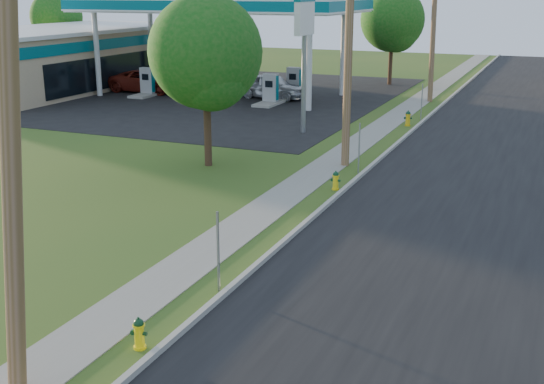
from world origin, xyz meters
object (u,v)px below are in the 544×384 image
object	(u,v)px
fuel_pump_sw	(178,78)
car_red	(149,81)
tree_lot	(393,22)
car_silver	(272,86)
fuel_pump_nw	(148,85)
fuel_pump_se	(294,85)
price_pylon	(305,21)
utility_pole_mid	(349,42)
utility_pole_far	(434,25)
tree_verge	(207,57)
utility_pole_near	(10,130)
tree_back	(57,19)
hydrant_far	(408,118)
hydrant_near	(139,333)
hydrant_mid	(336,180)
fuel_pump_ne	(271,93)

from	to	relation	value
fuel_pump_sw	car_red	world-z (taller)	fuel_pump_sw
tree_lot	car_silver	xyz separation A→B (m)	(-5.58, -9.77, -3.77)
fuel_pump_nw	car_silver	world-z (taller)	fuel_pump_nw
fuel_pump_se	price_pylon	world-z (taller)	price_pylon
utility_pole_mid	car_red	distance (m)	24.02
utility_pole_far	tree_verge	size ratio (longest dim) A/B	1.40
tree_verge	car_silver	world-z (taller)	tree_verge
price_pylon	car_silver	world-z (taller)	price_pylon
utility_pole_near	tree_back	size ratio (longest dim) A/B	1.38
tree_verge	fuel_pump_sw	bearing A→B (deg)	123.74
utility_pole_far	tree_lot	xyz separation A→B (m)	(-4.17, 6.93, -0.22)
utility_pole_near	price_pylon	size ratio (longest dim) A/B	1.38
utility_pole_mid	hydrant_far	distance (m)	10.45
hydrant_near	hydrant_far	bearing A→B (deg)	90.26
utility_pole_near	tree_verge	world-z (taller)	utility_pole_near
utility_pole_near	utility_pole_far	bearing A→B (deg)	90.00
utility_pole_far	hydrant_near	size ratio (longest dim) A/B	13.84
hydrant_mid	car_silver	size ratio (longest dim) A/B	0.15
fuel_pump_se	car_red	xyz separation A→B (m)	(-9.83, -2.55, 0.06)
price_pylon	hydrant_mid	world-z (taller)	price_pylon
tree_back	hydrant_mid	bearing A→B (deg)	-37.88
utility_pole_far	fuel_pump_ne	bearing A→B (deg)	-150.67
tree_lot	tree_back	world-z (taller)	tree_lot
fuel_pump_nw	fuel_pump_ne	world-z (taller)	same
fuel_pump_se	car_silver	distance (m)	2.03
fuel_pump_ne	tree_verge	bearing A→B (deg)	-75.81
fuel_pump_sw	fuel_pump_ne	bearing A→B (deg)	-23.96
fuel_pump_nw	fuel_pump_ne	size ratio (longest dim) A/B	1.00
tree_verge	tree_back	size ratio (longest dim) A/B	0.99
utility_pole_far	hydrant_mid	world-z (taller)	utility_pole_far
hydrant_near	hydrant_far	distance (m)	25.22
utility_pole_near	fuel_pump_nw	bearing A→B (deg)	120.00
fuel_pump_se	hydrant_mid	world-z (taller)	fuel_pump_se
utility_pole_mid	price_pylon	distance (m)	6.76
hydrant_near	hydrant_mid	bearing A→B (deg)	89.55
fuel_pump_nw	hydrant_near	distance (m)	34.28
utility_pole_mid	hydrant_near	world-z (taller)	utility_pole_mid
hydrant_near	utility_pole_far	bearing A→B (deg)	91.08
utility_pole_mid	car_silver	bearing A→B (deg)	122.75
tree_lot	hydrant_mid	xyz separation A→B (m)	(4.90, -28.44, -4.24)
utility_pole_far	fuel_pump_se	distance (m)	9.84
utility_pole_far	hydrant_far	world-z (taller)	utility_pole_far
fuel_pump_se	car_silver	xyz separation A→B (m)	(-0.85, -1.84, 0.09)
fuel_pump_sw	utility_pole_mid	bearing A→B (deg)	-43.52
utility_pole_far	tree_lot	distance (m)	8.09
price_pylon	car_silver	bearing A→B (deg)	121.20
fuel_pump_se	tree_back	bearing A→B (deg)	165.62
fuel_pump_ne	tree_verge	distance (m)	16.15
hydrant_near	hydrant_mid	world-z (taller)	hydrant_mid
tree_back	hydrant_far	world-z (taller)	tree_back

